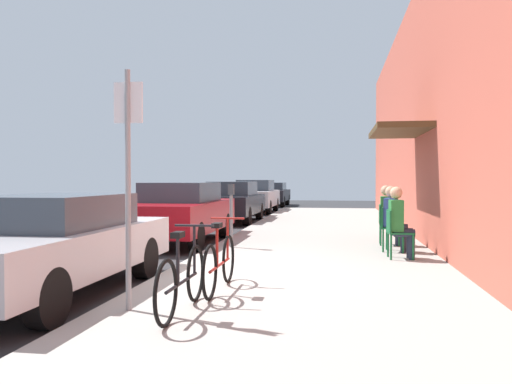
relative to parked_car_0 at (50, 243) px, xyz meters
name	(u,v)px	position (x,y,z in m)	size (l,w,h in m)	color
ground_plane	(166,278)	(1.10, 1.43, -0.70)	(60.00, 60.00, 0.00)	#2D2D30
sidewalk_slab	(316,258)	(3.35, 3.43, -0.64)	(4.50, 32.00, 0.12)	#9E9B93
building_facade	(451,93)	(5.75, 3.44, 2.38)	(1.40, 32.00, 6.17)	#BC5442
parked_car_0	(50,243)	(0.00, 0.00, 0.00)	(1.80, 4.40, 1.33)	#B7B7BC
parked_car_1	(180,212)	(0.00, 5.69, 0.06)	(1.80, 4.40, 1.46)	maroon
parked_car_2	(232,201)	(0.00, 11.92, 0.05)	(1.80, 4.40, 1.46)	black
parked_car_3	(255,196)	(0.00, 17.28, 0.07)	(1.80, 4.40, 1.51)	#B7B7BC
parked_car_4	(272,194)	(0.00, 23.27, 0.01)	(1.80, 4.40, 1.35)	black
parking_meter	(231,211)	(1.55, 4.28, 0.19)	(0.12, 0.10, 1.32)	slate
street_sign	(128,170)	(1.50, -0.97, 0.94)	(0.32, 0.06, 2.60)	gray
bicycle_0	(182,279)	(2.11, -1.01, -0.22)	(0.46, 1.71, 0.90)	black
bicycle_1	(220,263)	(2.26, 0.12, -0.22)	(0.46, 1.71, 0.90)	black
cafe_chair_0	(396,230)	(4.78, 3.22, -0.08)	(0.46, 0.46, 0.87)	#14592D
seated_patron_0	(399,220)	(4.84, 3.23, 0.11)	(0.44, 0.37, 1.29)	#232838
cafe_chair_1	(391,226)	(4.78, 4.16, -0.08)	(0.54, 0.54, 0.87)	#14592D
seated_patron_1	(394,216)	(4.84, 4.15, 0.11)	(0.50, 0.45, 1.29)	#232838
cafe_chair_2	(386,222)	(4.78, 5.18, -0.08)	(0.46, 0.46, 0.87)	#14592D
seated_patron_2	(389,213)	(4.84, 5.17, 0.11)	(0.44, 0.37, 1.29)	#232838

